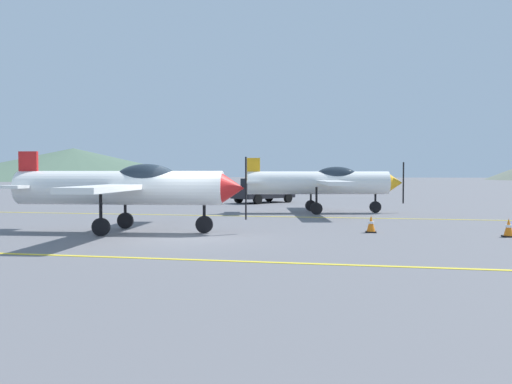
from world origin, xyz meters
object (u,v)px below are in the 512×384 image
(airplane_near, at_px, (128,187))
(traffic_cone_side, at_px, (371,224))
(car_sedan, at_px, (263,190))
(traffic_cone_front, at_px, (509,228))
(airplane_mid, at_px, (324,182))

(airplane_near, relative_size, traffic_cone_side, 15.55)
(airplane_near, distance_m, car_sedan, 18.18)
(airplane_near, distance_m, traffic_cone_side, 8.27)
(traffic_cone_front, bearing_deg, airplane_near, -174.81)
(car_sedan, relative_size, traffic_cone_front, 7.72)
(airplane_near, height_order, traffic_cone_front, airplane_near)
(airplane_mid, relative_size, traffic_cone_front, 15.50)
(airplane_near, distance_m, airplane_mid, 11.61)
(car_sedan, xyz_separation_m, traffic_cone_front, (10.98, -17.02, -0.56))
(airplane_near, height_order, car_sedan, airplane_near)
(airplane_near, distance_m, traffic_cone_front, 12.35)
(airplane_near, xyz_separation_m, airplane_mid, (5.84, 10.04, 0.00))
(airplane_near, xyz_separation_m, traffic_cone_front, (12.24, 1.11, -1.26))
(airplane_mid, xyz_separation_m, car_sedan, (-4.58, 8.09, -0.70))
(traffic_cone_front, bearing_deg, traffic_cone_side, 174.37)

